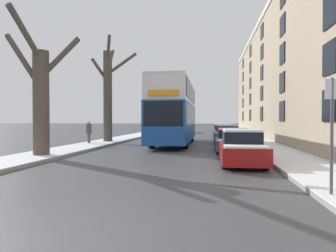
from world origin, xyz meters
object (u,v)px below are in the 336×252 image
Objects in this scene: double_decker_bus at (175,110)px; bare_tree_left_0 at (40,96)px; street_sign_post at (332,131)px; bare_tree_left_1 at (108,92)px; parked_car_3 at (223,132)px; parked_car_1 at (232,141)px; parked_car_2 at (227,135)px; oncoming_van at (174,124)px; parked_car_0 at (242,148)px; parked_car_4 at (221,130)px; pedestrian_left_sidewalk at (89,132)px.

bare_tree_left_0 is at bearing -120.93° from double_decker_bus.
double_decker_bus is at bearing 109.20° from street_sign_post.
street_sign_post is (10.66, -15.72, -2.44)m from bare_tree_left_1.
parked_car_3 is at bearing 60.60° from double_decker_bus.
street_sign_post reaches higher than parked_car_1.
parked_car_2 is 0.82× the size of oncoming_van.
double_decker_bus is 22.35m from oncoming_van.
parked_car_0 is at bearing -90.00° from parked_car_3.
pedestrian_left_sidewalk is (-9.98, -14.40, 0.31)m from parked_car_4.
parked_car_0 is (9.31, -0.85, -2.32)m from bare_tree_left_0.
double_decker_bus reaches higher than parked_car_4.
parked_car_1 is at bearing 24.34° from bare_tree_left_0.
parked_car_4 is 17.53m from pedestrian_left_sidewalk.
parked_car_4 reaches higher than parked_car_1.
parked_car_0 reaches higher than parked_car_4.
oncoming_van is (-6.56, 32.01, 0.52)m from parked_car_0.
parked_car_2 is 1.03× the size of parked_car_3.
double_decker_bus is 6.50m from parked_car_1.
parked_car_0 is at bearing -90.00° from parked_car_1.
parked_car_4 is 0.78× the size of oncoming_van.
double_decker_bus is 2.57× the size of parked_car_3.
parked_car_1 is 10.58m from street_sign_post.
parked_car_0 is 2.22× the size of pedestrian_left_sidewalk.
parked_car_2 is 2.54× the size of pedestrian_left_sidewalk.
parked_car_2 is 1.64× the size of street_sign_post.
pedestrian_left_sidewalk is 0.65× the size of street_sign_post.
parked_car_1 is at bearing -50.87° from double_decker_bus.
parked_car_1 is at bearing -90.00° from parked_car_2.
parked_car_0 is at bearing -48.16° from bare_tree_left_1.
bare_tree_left_0 is 13.97m from parked_car_2.
bare_tree_left_0 is at bearing 156.04° from pedestrian_left_sidewalk.
double_decker_bus is at bearing -5.11° from bare_tree_left_1.
double_decker_bus is (5.35, -0.48, -1.41)m from bare_tree_left_1.
parked_car_1 is 11.74m from parked_car_3.
parked_car_4 is at bearing 66.85° from bare_tree_left_0.
street_sign_post is (1.40, -28.00, 0.91)m from parked_car_4.
parked_car_3 is (3.91, 6.94, -1.94)m from double_decker_bus.
double_decker_bus is 10.78m from parked_car_0.
double_decker_bus reaches higher than pedestrian_left_sidewalk.
double_decker_bus is 6.50m from pedestrian_left_sidewalk.
parked_car_2 is 22.01m from oncoming_van.
bare_tree_left_0 reaches higher than parked_car_2.
street_sign_post is at bearing -55.86° from bare_tree_left_1.
parked_car_0 is 11.01m from parked_car_2.
bare_tree_left_1 is 0.73× the size of double_decker_bus.
pedestrian_left_sidewalk is at bearing 129.93° from street_sign_post.
street_sign_post is (5.31, -15.24, -1.03)m from double_decker_bus.
bare_tree_left_1 is at bearing 124.14° from street_sign_post.
parked_car_1 is 0.97× the size of parked_car_4.
parked_car_3 is at bearing 90.00° from parked_car_2.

